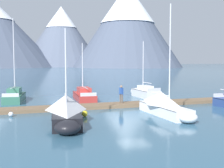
{
  "coord_description": "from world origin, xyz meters",
  "views": [
    {
      "loc": [
        -8.74,
        -21.94,
        4.33
      ],
      "look_at": [
        0.0,
        6.0,
        2.0
      ],
      "focal_mm": 46.55,
      "sensor_mm": 36.0,
      "label": 1
    }
  ],
  "objects": [
    {
      "name": "mountain_shoulder_ridge",
      "position": [
        21.43,
        205.06,
        23.68
      ],
      "size": [
        63.68,
        63.68,
        45.99
      ],
      "color": "slate",
      "rests_on": "ground"
    },
    {
      "name": "ground_plane",
      "position": [
        0.0,
        0.0,
        0.0
      ],
      "size": [
        700.0,
        700.0,
        0.0
      ],
      "primitive_type": "plane",
      "color": "#335B75"
    },
    {
      "name": "mooring_buoy_channel_marker",
      "position": [
        -4.11,
        0.01,
        0.24
      ],
      "size": [
        0.47,
        0.47,
        0.55
      ],
      "color": "yellow",
      "rests_on": "ground"
    },
    {
      "name": "person_on_dock",
      "position": [
        0.38,
        4.23,
        1.26
      ],
      "size": [
        0.35,
        0.55,
        1.69
      ],
      "color": "brown",
      "rests_on": "dock"
    },
    {
      "name": "sailboat_far_berth",
      "position": [
        5.37,
        10.3,
        0.57
      ],
      "size": [
        2.02,
        5.77,
        6.7
      ],
      "color": "silver",
      "rests_on": "ground"
    },
    {
      "name": "dock",
      "position": [
        0.0,
        4.0,
        0.15
      ],
      "size": [
        23.65,
        2.74,
        0.3
      ],
      "color": "brown",
      "rests_on": "ground"
    },
    {
      "name": "sailboat_nearest_berth",
      "position": [
        -9.44,
        11.08,
        0.56
      ],
      "size": [
        2.47,
        6.71,
        8.83
      ],
      "color": "#336B56",
      "rests_on": "ground"
    },
    {
      "name": "sailboat_second_berth",
      "position": [
        -5.85,
        -2.04,
        0.91
      ],
      "size": [
        2.65,
        7.12,
        6.49
      ],
      "color": "black",
      "rests_on": "ground"
    },
    {
      "name": "mountain_east_summit",
      "position": [
        61.41,
        166.84,
        29.7
      ],
      "size": [
        75.08,
        75.08,
        56.35
      ],
      "color": "#4C566B",
      "rests_on": "ground"
    },
    {
      "name": "sailboat_mid_dock_starboard",
      "position": [
        2.13,
        -1.3,
        0.86
      ],
      "size": [
        2.02,
        6.95,
        8.65
      ],
      "color": "white",
      "rests_on": "ground"
    },
    {
      "name": "mooring_buoy_inner_mooring",
      "position": [
        -9.59,
        1.74,
        0.19
      ],
      "size": [
        0.37,
        0.37,
        0.45
      ],
      "color": "white",
      "rests_on": "ground"
    },
    {
      "name": "sailboat_mid_dock_port",
      "position": [
        -2.06,
        10.25,
        0.51
      ],
      "size": [
        2.16,
        6.9,
        6.35
      ],
      "color": "#B2332D",
      "rests_on": "ground"
    }
  ]
}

